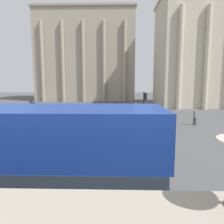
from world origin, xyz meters
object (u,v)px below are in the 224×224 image
plaza_building_left (88,57)px  pedestrian_white (136,108)px  pedestrian_grey (195,116)px  plaza_building_right (217,53)px  pedestrian_red (140,108)px  traffic_light_mid (144,106)px  pedestrian_blue (108,113)px  car_white (46,134)px  traffic_light_near (33,120)px

plaza_building_left → pedestrian_white: bearing=-68.9°
plaza_building_left → pedestrian_grey: size_ratio=14.33×
plaza_building_right → pedestrian_red: 23.57m
traffic_light_mid → pedestrian_blue: size_ratio=2.30×
plaza_building_right → car_white: plaza_building_right is taller
car_white → pedestrian_white: bearing=-97.9°
pedestrian_white → pedestrian_blue: pedestrian_white is taller
plaza_building_left → traffic_light_mid: plaza_building_left is taller
traffic_light_mid → pedestrian_blue: bearing=119.8°
plaza_building_left → traffic_light_near: bearing=-86.6°
car_white → pedestrian_grey: (14.63, 7.69, 0.35)m
pedestrian_white → pedestrian_grey: bearing=-52.2°
car_white → pedestrian_grey: bearing=-132.0°
traffic_light_near → pedestrian_white: (8.39, 18.86, -1.37)m
traffic_light_mid → pedestrian_red: (0.82, 12.59, -1.66)m
traffic_light_near → pedestrian_blue: size_ratio=2.13×
plaza_building_left → pedestrian_red: bearing=-67.5°
pedestrian_white → car_white: bearing=-116.9°
plaza_building_right → pedestrian_white: 24.23m
plaza_building_left → car_white: size_ratio=6.19×
plaza_building_left → traffic_light_mid: bearing=-75.0°
traffic_light_mid → pedestrian_grey: (6.23, 3.96, -1.54)m
traffic_light_near → pedestrian_red: traffic_light_near is taller
traffic_light_mid → pedestrian_red: traffic_light_mid is taller
traffic_light_near → pedestrian_blue: 14.00m
pedestrian_white → plaza_building_right: bearing=39.0°
pedestrian_white → pedestrian_blue: bearing=-123.0°
pedestrian_blue → pedestrian_white: bearing=145.0°
pedestrian_grey → pedestrian_white: bearing=166.3°
car_white → pedestrian_red: bearing=-99.2°
plaza_building_left → plaza_building_right: bearing=-28.4°
pedestrian_blue → plaza_building_left: bearing=-168.7°
plaza_building_right → car_white: size_ratio=5.73×
traffic_light_mid → car_white: traffic_light_mid is taller
plaza_building_left → pedestrian_white: 33.00m
pedestrian_red → plaza_building_right: bearing=78.9°
car_white → pedestrian_blue: size_ratio=2.43×
plaza_building_right → traffic_light_near: plaza_building_right is taller
plaza_building_left → pedestrian_blue: plaza_building_left is taller
plaza_building_right → traffic_light_mid: size_ratio=6.05×
plaza_building_right → pedestrian_blue: plaza_building_right is taller
pedestrian_grey → pedestrian_red: bearing=162.0°
traffic_light_near → pedestrian_red: size_ratio=2.26×
plaza_building_right → pedestrian_grey: size_ratio=13.26×
pedestrian_blue → pedestrian_grey: bearing=75.0°
car_white → pedestrian_red: pedestrian_red is taller
traffic_light_mid → plaza_building_right: bearing=55.5°
plaza_building_left → pedestrian_red: (11.91, -28.74, -10.80)m
plaza_building_right → traffic_light_near: size_ratio=6.53×
plaza_building_right → traffic_light_mid: bearing=-124.5°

